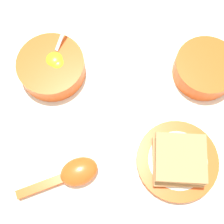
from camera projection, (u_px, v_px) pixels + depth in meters
ground_plane at (148, 110)px, 0.70m from camera, size 3.00×3.00×0.00m
egg_bowl at (52, 67)px, 0.71m from camera, size 0.15×0.15×0.07m
toast_plate at (177, 161)px, 0.66m from camera, size 0.17×0.17×0.02m
toast_sandwich at (180, 160)px, 0.63m from camera, size 0.13×0.14×0.04m
soup_spoon at (73, 174)px, 0.64m from camera, size 0.06×0.18×0.04m
congee_bowl at (205, 68)px, 0.71m from camera, size 0.14×0.14×0.05m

